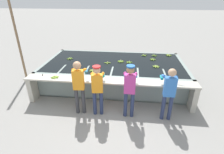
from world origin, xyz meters
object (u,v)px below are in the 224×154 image
at_px(banana_bunch_floating_9, 156,66).
at_px(knife_1, 177,84).
at_px(banana_bunch_floating_2, 169,55).
at_px(banana_bunch_floating_6, 121,61).
at_px(banana_bunch_floating_4, 93,71).
at_px(banana_bunch_floating_0, 154,56).
at_px(banana_bunch_floating_8, 153,59).
at_px(banana_bunch_floating_1, 107,63).
at_px(worker_1, 97,86).
at_px(worker_3, 169,90).
at_px(banana_bunch_ledge_0, 55,77).
at_px(worker_0, 79,83).
at_px(worker_2, 130,86).
at_px(banana_bunch_floating_7, 129,62).
at_px(knife_0, 43,76).
at_px(support_post_left, 19,43).
at_px(banana_bunch_floating_5, 70,59).
at_px(banana_bunch_floating_3, 144,55).

xyz_separation_m(banana_bunch_floating_9, knife_1, (0.46, -1.37, -0.01)).
xyz_separation_m(banana_bunch_floating_2, banana_bunch_floating_6, (-2.06, -1.01, -0.00)).
bearing_deg(banana_bunch_floating_4, banana_bunch_floating_9, 15.78).
bearing_deg(banana_bunch_floating_0, banana_bunch_floating_8, -102.43).
height_order(banana_bunch_floating_1, banana_bunch_floating_8, same).
relative_size(worker_1, worker_3, 0.98).
bearing_deg(banana_bunch_floating_4, banana_bunch_ledge_0, -148.49).
xyz_separation_m(banana_bunch_floating_8, banana_bunch_floating_9, (0.04, -0.77, -0.00)).
height_order(banana_bunch_ledge_0, knife_1, banana_bunch_ledge_0).
bearing_deg(banana_bunch_floating_0, worker_0, -128.67).
bearing_deg(worker_3, worker_1, 179.27).
height_order(banana_bunch_floating_0, knife_1, banana_bunch_floating_0).
height_order(worker_2, banana_bunch_floating_6, worker_2).
height_order(banana_bunch_floating_0, banana_bunch_floating_4, same).
distance_m(banana_bunch_floating_7, banana_bunch_floating_8, 1.06).
relative_size(banana_bunch_floating_0, knife_0, 0.85).
xyz_separation_m(worker_0, banana_bunch_floating_2, (3.14, 3.25, -0.11)).
bearing_deg(knife_0, support_post_left, 137.93).
relative_size(worker_2, knife_0, 5.13).
xyz_separation_m(banana_bunch_floating_0, support_post_left, (-5.51, -1.11, 0.68)).
bearing_deg(banana_bunch_floating_5, worker_0, -65.34).
bearing_deg(banana_bunch_floating_4, banana_bunch_floating_1, 63.02).
bearing_deg(knife_1, banana_bunch_floating_0, 98.43).
height_order(banana_bunch_floating_5, knife_0, banana_bunch_floating_5).
distance_m(banana_bunch_floating_2, banana_bunch_floating_5, 4.31).
relative_size(banana_bunch_floating_5, knife_0, 0.87).
height_order(banana_bunch_floating_0, banana_bunch_floating_5, same).
bearing_deg(banana_bunch_floating_0, banana_bunch_floating_1, -150.08).
height_order(banana_bunch_floating_1, banana_bunch_floating_2, same).
bearing_deg(banana_bunch_floating_0, support_post_left, -168.63).
xyz_separation_m(banana_bunch_floating_1, banana_bunch_floating_6, (0.51, 0.23, -0.00)).
distance_m(worker_2, banana_bunch_floating_2, 3.66).
bearing_deg(worker_3, banana_bunch_floating_9, 94.33).
bearing_deg(knife_0, banana_bunch_floating_7, 29.11).
height_order(banana_bunch_ledge_0, knife_0, banana_bunch_ledge_0).
xyz_separation_m(worker_1, banana_bunch_floating_5, (-1.62, 2.34, -0.05)).
distance_m(worker_1, worker_3, 2.02).
xyz_separation_m(worker_1, knife_0, (-1.97, 0.59, -0.05)).
distance_m(banana_bunch_floating_0, banana_bunch_ledge_0, 4.34).
bearing_deg(worker_2, worker_3, -0.89).
xyz_separation_m(worker_2, banana_bunch_floating_1, (-0.91, 2.02, -0.09)).
bearing_deg(banana_bunch_floating_3, banana_bunch_floating_0, 1.69).
bearing_deg(banana_bunch_floating_9, banana_bunch_ledge_0, -158.65).
height_order(banana_bunch_floating_1, knife_0, banana_bunch_floating_1).
bearing_deg(knife_0, banana_bunch_floating_6, 33.36).
distance_m(worker_2, banana_bunch_floating_7, 2.19).
height_order(worker_1, knife_1, worker_1).
height_order(banana_bunch_floating_1, banana_bunch_floating_3, same).
xyz_separation_m(banana_bunch_floating_4, banana_bunch_floating_8, (2.24, 1.42, -0.00)).
height_order(worker_2, banana_bunch_floating_5, worker_2).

